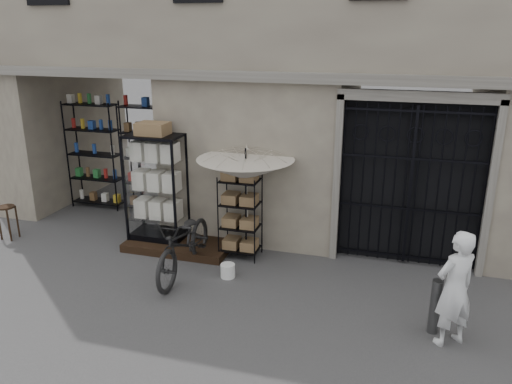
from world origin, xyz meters
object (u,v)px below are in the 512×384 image
(white_bucket, at_px, (228,271))
(steel_bollard, at_px, (435,307))
(market_umbrella, at_px, (246,164))
(wire_rack, at_px, (240,217))
(bicycle, at_px, (186,272))
(wooden_stool, at_px, (8,221))
(display_cabinet, at_px, (157,193))
(shopkeeper, at_px, (447,342))

(white_bucket, xyz_separation_m, steel_bollard, (3.28, -0.73, 0.28))
(market_umbrella, distance_m, white_bucket, 1.88)
(wire_rack, height_order, market_umbrella, market_umbrella)
(white_bucket, xyz_separation_m, bicycle, (-0.76, -0.04, -0.12))
(wire_rack, distance_m, wooden_stool, 4.77)
(bicycle, bearing_deg, wooden_stool, 173.13)
(display_cabinet, xyz_separation_m, steel_bollard, (5.02, -1.66, -0.66))
(wire_rack, relative_size, wooden_stool, 2.28)
(wire_rack, bearing_deg, wooden_stool, -158.06)
(bicycle, height_order, steel_bollard, bicycle)
(display_cabinet, bearing_deg, wire_rack, -27.04)
(wire_rack, distance_m, market_umbrella, 1.01)
(bicycle, xyz_separation_m, wooden_stool, (-4.02, 0.38, 0.36))
(wire_rack, relative_size, steel_bollard, 1.96)
(steel_bollard, bearing_deg, bicycle, 170.32)
(bicycle, distance_m, wooden_stool, 4.05)
(market_umbrella, bearing_deg, wooden_stool, -173.47)
(display_cabinet, xyz_separation_m, wire_rack, (1.69, -0.06, -0.30))
(wire_rack, bearing_deg, display_cabinet, -166.62)
(bicycle, relative_size, steel_bollard, 2.68)
(display_cabinet, xyz_separation_m, white_bucket, (1.74, -0.93, -0.94))
(wire_rack, bearing_deg, steel_bollard, -10.08)
(wire_rack, distance_m, steel_bollard, 3.71)
(steel_bollard, xyz_separation_m, shopkeeper, (0.19, -0.20, -0.40))
(market_umbrella, relative_size, white_bucket, 10.03)
(white_bucket, height_order, steel_bollard, steel_bollard)
(steel_bollard, bearing_deg, display_cabinet, 161.67)
(wire_rack, relative_size, market_umbrella, 0.63)
(display_cabinet, height_order, bicycle, display_cabinet)
(market_umbrella, distance_m, wooden_stool, 5.05)
(steel_bollard, bearing_deg, wooden_stool, 172.42)
(wire_rack, relative_size, white_bucket, 6.35)
(market_umbrella, relative_size, bicycle, 1.15)
(shopkeeper, bearing_deg, display_cabinet, -56.36)
(market_umbrella, distance_m, steel_bollard, 3.87)
(wire_rack, height_order, bicycle, wire_rack)
(market_umbrella, xyz_separation_m, wooden_stool, (-4.82, -0.55, -1.41))
(display_cabinet, relative_size, shopkeeper, 1.36)
(white_bucket, bearing_deg, market_umbrella, 86.91)
(market_umbrella, bearing_deg, white_bucket, -93.09)
(wooden_stool, bearing_deg, shopkeeper, -8.76)
(steel_bollard, bearing_deg, wire_rack, 154.36)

